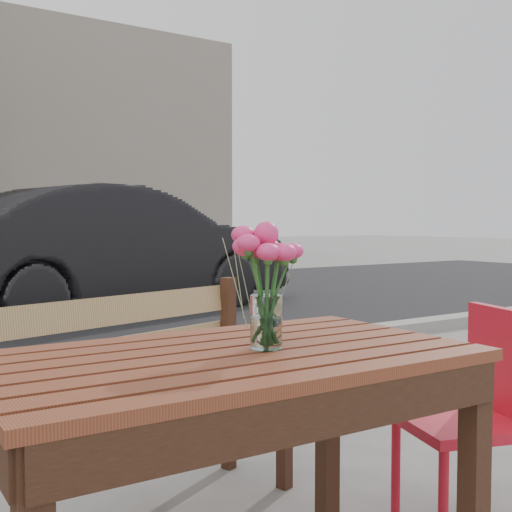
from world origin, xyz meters
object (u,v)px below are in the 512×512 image
at_px(main_table, 231,400).
at_px(red_chair, 479,404).
at_px(parked_car, 115,250).
at_px(main_vase, 266,270).

relative_size(main_table, red_chair, 1.59).
bearing_deg(main_table, parked_car, 72.68).
bearing_deg(main_vase, parked_car, 71.79).
bearing_deg(red_chair, parked_car, -171.46).
bearing_deg(red_chair, main_table, -70.95).
bearing_deg(red_chair, main_vase, -69.52).
distance_m(main_table, parked_car, 6.68).
height_order(main_table, red_chair, red_chair).
relative_size(red_chair, main_vase, 2.39).
relative_size(main_table, main_vase, 3.80).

